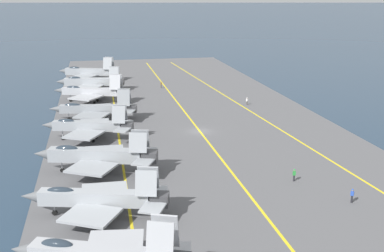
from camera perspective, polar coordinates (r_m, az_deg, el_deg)
ground_plane at (r=87.60m, az=0.91°, el=-0.86°), size 2000.00×2000.00×0.00m
carrier_deck at (r=87.54m, az=0.91°, el=-0.73°), size 192.93×53.17×0.40m
deck_stripe_foul_line at (r=91.65m, az=9.87°, el=-0.08°), size 173.25×12.38×0.01m
deck_stripe_centerline at (r=87.49m, az=0.91°, el=-0.60°), size 173.64×0.36×0.01m
deck_stripe_edge_line at (r=85.65m, az=-8.69°, el=-1.15°), size 173.62×2.89×0.01m
parked_jet_second at (r=55.52m, az=-11.10°, el=-8.38°), size 11.98×16.89×5.92m
parked_jet_third at (r=68.06m, az=-11.16°, el=-3.44°), size 12.55×17.49×6.29m
parked_jet_fourth at (r=83.21m, az=-12.03°, el=0.01°), size 12.95×15.79×6.28m
parked_jet_fifth at (r=96.25m, az=-11.38°, el=2.01°), size 12.59×17.31×6.23m
parked_jet_sixth at (r=111.62m, az=-11.76°, el=4.02°), size 14.13×17.33×6.64m
parked_jet_seventh at (r=125.05m, az=-11.83°, el=5.16°), size 13.97×17.34×6.15m
parked_jet_eighth at (r=139.51m, az=-12.12°, el=6.30°), size 14.33×17.37×6.76m
crew_brown_vest at (r=126.51m, az=-3.69°, el=4.94°), size 0.44×0.37×1.71m
crew_white_vest at (r=108.10m, az=6.54°, el=2.99°), size 0.45×0.40×1.70m
crew_blue_vest at (r=61.47m, az=18.45°, el=-7.77°), size 0.45×0.46×1.79m
crew_green_vest at (r=66.08m, az=12.01°, el=-5.64°), size 0.34×0.43×1.73m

